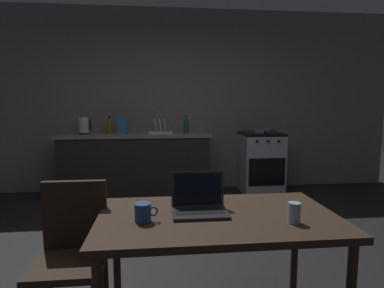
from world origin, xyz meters
name	(u,v)px	position (x,y,z in m)	size (l,w,h in m)	color
ground_plane	(192,268)	(0.00, 0.00, 0.00)	(12.00, 12.00, 0.00)	black
back_wall	(193,101)	(0.30, 2.58, 1.39)	(6.40, 0.10, 2.78)	gray
kitchen_counter	(136,164)	(-0.59, 2.23, 0.46)	(2.16, 0.64, 0.91)	#282623
stove_oven	(260,162)	(1.30, 2.23, 0.46)	(0.60, 0.62, 0.91)	#B7BABF
dining_table	(218,226)	(0.07, -0.73, 0.65)	(1.37, 0.79, 0.72)	#332319
chair	(72,248)	(-0.78, -0.63, 0.51)	(0.40, 0.40, 0.89)	#2D2116
laptop	(199,205)	(-0.03, -0.68, 0.76)	(0.32, 0.24, 0.23)	#232326
electric_kettle	(84,126)	(-1.31, 2.23, 1.03)	(0.17, 0.15, 0.24)	black
bottle	(186,125)	(0.15, 2.18, 1.03)	(0.07, 0.07, 0.26)	#19592D
frying_pan	(262,131)	(1.29, 2.21, 0.94)	(0.27, 0.44, 0.05)	gray
coffee_mug	(143,213)	(-0.35, -0.80, 0.77)	(0.13, 0.09, 0.10)	#264C8C
drinking_glass	(294,213)	(0.46, -0.90, 0.77)	(0.07, 0.07, 0.11)	#99B7C6
cereal_box	(122,125)	(-0.78, 2.25, 1.04)	(0.13, 0.05, 0.26)	#3372B2
dish_rack	(160,130)	(-0.23, 2.23, 0.96)	(0.34, 0.26, 0.21)	silver
bottle_b	(109,125)	(-0.97, 2.31, 1.03)	(0.07, 0.07, 0.25)	#8C601E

